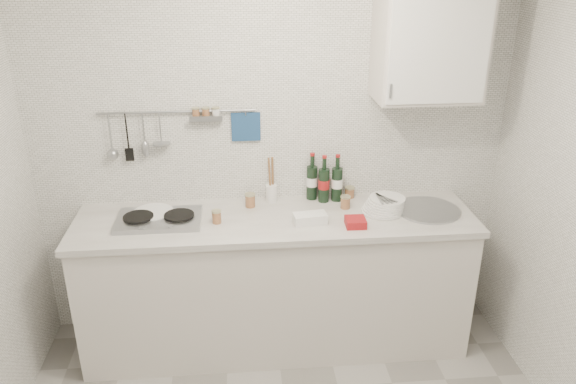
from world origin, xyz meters
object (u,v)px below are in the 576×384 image
object	(u,v)px
utensil_crock	(271,191)
plate_stack_hob	(152,214)
wall_cabinet	(430,39)
wine_bottles	(324,178)
plate_stack_sink	(385,205)

from	to	relation	value
utensil_crock	plate_stack_hob	bearing A→B (deg)	-167.40
wall_cabinet	wine_bottles	bearing A→B (deg)	169.43
utensil_crock	wine_bottles	bearing A→B (deg)	-1.66
plate_stack_hob	wine_bottles	distance (m)	1.10
plate_stack_sink	wine_bottles	xyz separation A→B (m)	(-0.35, 0.20, 0.11)
wall_cabinet	wine_bottles	size ratio (longest dim) A/B	2.26
wall_cabinet	plate_stack_hob	bearing A→B (deg)	-178.30
wall_cabinet	utensil_crock	size ratio (longest dim) A/B	2.26
wall_cabinet	plate_stack_sink	distance (m)	1.02
wall_cabinet	utensil_crock	distance (m)	1.33
plate_stack_hob	utensil_crock	distance (m)	0.76
wall_cabinet	plate_stack_sink	size ratio (longest dim) A/B	2.55
plate_stack_hob	wine_bottles	xyz separation A→B (m)	(1.08, 0.16, 0.14)
plate_stack_sink	wine_bottles	distance (m)	0.42
wall_cabinet	wine_bottles	distance (m)	1.05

